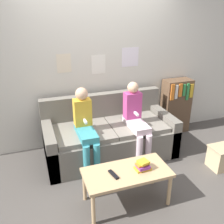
# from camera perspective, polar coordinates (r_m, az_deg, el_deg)

# --- Properties ---
(ground_plane) EXTENTS (10.00, 10.00, 0.00)m
(ground_plane) POSITION_cam_1_polar(r_m,az_deg,el_deg) (3.60, 2.32, -13.97)
(ground_plane) COLOR #4C4742
(wall_back) EXTENTS (8.00, 0.06, 2.60)m
(wall_back) POSITION_cam_1_polar(r_m,az_deg,el_deg) (4.02, -3.24, 10.62)
(wall_back) COLOR beige
(wall_back) RESTS_ON ground_plane
(couch) EXTENTS (1.95, 0.90, 0.89)m
(couch) POSITION_cam_1_polar(r_m,az_deg,el_deg) (3.89, -0.67, -5.61)
(couch) COLOR #6B665B
(couch) RESTS_ON ground_plane
(coffee_table) EXTENTS (0.99, 0.48, 0.44)m
(coffee_table) POSITION_cam_1_polar(r_m,az_deg,el_deg) (2.95, 3.39, -14.19)
(coffee_table) COLOR tan
(coffee_table) RESTS_ON ground_plane
(person_left) EXTENTS (0.24, 0.60, 1.16)m
(person_left) POSITION_cam_1_polar(r_m,az_deg,el_deg) (3.45, -6.13, -3.17)
(person_left) COLOR teal
(person_left) RESTS_ON ground_plane
(person_right) EXTENTS (0.24, 0.60, 1.16)m
(person_right) POSITION_cam_1_polar(r_m,az_deg,el_deg) (3.67, 5.49, -1.46)
(person_right) COLOR silver
(person_right) RESTS_ON ground_plane
(tv_remote) EXTENTS (0.08, 0.17, 0.02)m
(tv_remote) POSITION_cam_1_polar(r_m,az_deg,el_deg) (2.85, 0.34, -14.09)
(tv_remote) COLOR black
(tv_remote) RESTS_ON coffee_table
(book_stack) EXTENTS (0.19, 0.14, 0.11)m
(book_stack) POSITION_cam_1_polar(r_m,az_deg,el_deg) (2.93, 7.05, -12.05)
(book_stack) COLOR gold
(book_stack) RESTS_ON coffee_table
(bookshelf) EXTENTS (0.49, 0.29, 0.98)m
(bookshelf) POSITION_cam_1_polar(r_m,az_deg,el_deg) (4.67, 14.36, 1.39)
(bookshelf) COLOR brown
(bookshelf) RESTS_ON ground_plane
(storage_box) EXTENTS (0.36, 0.29, 0.33)m
(storage_box) POSITION_cam_1_polar(r_m,az_deg,el_deg) (3.97, 23.88, -9.40)
(storage_box) COLOR #CCB284
(storage_box) RESTS_ON ground_plane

